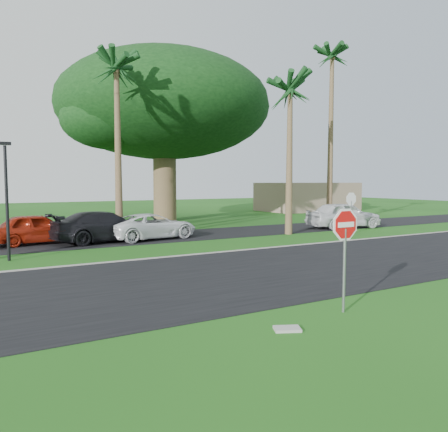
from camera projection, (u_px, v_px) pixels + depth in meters
name	position (u px, v px, depth m)	size (l,w,h in m)	color
ground	(256.00, 288.00, 12.77)	(120.00, 120.00, 0.00)	#194D13
road	(222.00, 275.00, 14.50)	(120.00, 8.00, 0.02)	black
parking_strip	(128.00, 239.00, 23.61)	(120.00, 5.00, 0.02)	black
curb	(174.00, 256.00, 18.01)	(120.00, 0.12, 0.06)	gray
stop_sign_near	(345.00, 238.00, 10.27)	(1.05, 0.07, 2.62)	gray
stop_sign_far	(351.00, 205.00, 25.47)	(1.05, 0.07, 2.62)	gray
palm_center	(117.00, 72.00, 24.19)	(5.00, 5.00, 10.50)	brown
palm_right_near	(290.00, 94.00, 25.22)	(5.00, 5.00, 9.50)	brown
palm_right_far	(332.00, 60.00, 30.51)	(5.00, 5.00, 13.00)	brown
canopy_tree	(164.00, 107.00, 34.09)	(16.50, 16.50, 13.12)	brown
streetlight_right	(7.00, 193.00, 16.98)	(0.45, 0.25, 4.64)	black
building_far	(307.00, 197.00, 47.00)	(10.00, 6.00, 3.00)	gray
car_red	(38.00, 229.00, 21.73)	(1.79, 4.46, 1.52)	#9A1E0C
car_dark	(105.00, 227.00, 22.46)	(2.20, 5.42, 1.57)	black
car_minivan	(152.00, 227.00, 23.56)	(2.28, 4.95, 1.38)	white
car_pickup	(343.00, 215.00, 29.15)	(2.05, 5.09, 1.73)	silver
utility_slab	(287.00, 329.00, 9.13)	(0.55, 0.35, 0.06)	#9D9C95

